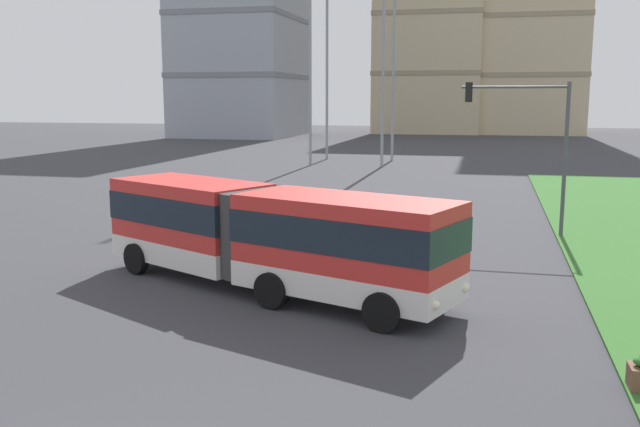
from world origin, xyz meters
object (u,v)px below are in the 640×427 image
at_px(apartment_tower_westcentre, 431,20).
at_px(car_white_van, 194,217).
at_px(traffic_light_far_right, 531,131).
at_px(articulated_bus, 267,235).

bearing_deg(apartment_tower_westcentre, car_white_van, -91.10).
bearing_deg(traffic_light_far_right, apartment_tower_westcentre, 97.68).
xyz_separation_m(articulated_bus, car_white_van, (-5.47, 7.06, -0.90)).
bearing_deg(traffic_light_far_right, car_white_van, -166.20).
relative_size(car_white_van, apartment_tower_westcentre, 0.13).
height_order(traffic_light_far_right, apartment_tower_westcentre, apartment_tower_westcentre).
distance_m(car_white_van, traffic_light_far_right, 14.12).
relative_size(articulated_bus, apartment_tower_westcentre, 0.33).
bearing_deg(car_white_van, articulated_bus, -52.23).
xyz_separation_m(traffic_light_far_right, apartment_tower_westcentre, (-11.56, 85.78, 13.50)).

